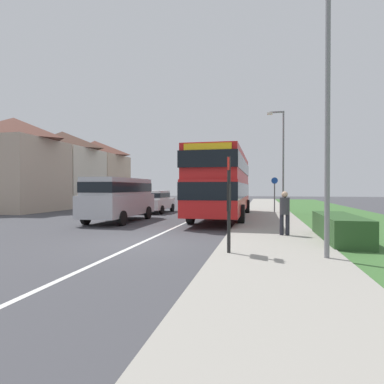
# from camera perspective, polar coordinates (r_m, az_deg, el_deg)

# --- Properties ---
(ground_plane) EXTENTS (120.00, 120.00, 0.00)m
(ground_plane) POSITION_cam_1_polar(r_m,az_deg,el_deg) (10.42, -9.31, -9.15)
(ground_plane) COLOR #424247
(lane_marking_centre) EXTENTS (0.14, 60.00, 0.01)m
(lane_marking_centre) POSITION_cam_1_polar(r_m,az_deg,el_deg) (18.02, 0.21, -4.95)
(lane_marking_centre) COLOR silver
(lane_marking_centre) RESTS_ON ground_plane
(pavement_near_side) EXTENTS (3.20, 68.00, 0.12)m
(pavement_near_side) POSITION_cam_1_polar(r_m,az_deg,el_deg) (15.63, 13.89, -5.63)
(pavement_near_side) COLOR #9E998E
(pavement_near_side) RESTS_ON ground_plane
(grass_verge_seaward) EXTENTS (6.00, 68.00, 0.08)m
(grass_verge_seaward) POSITION_cam_1_polar(r_m,az_deg,el_deg) (16.31, 29.24, -5.51)
(grass_verge_seaward) COLOR #3D6B33
(grass_verge_seaward) RESTS_ON ground_plane
(roadside_hedge) EXTENTS (1.10, 3.75, 0.90)m
(roadside_hedge) POSITION_cam_1_polar(r_m,az_deg,el_deg) (11.33, 25.22, -6.11)
(roadside_hedge) COLOR #2D5128
(roadside_hedge) RESTS_ON ground_plane
(double_decker_bus) EXTENTS (2.80, 10.91, 3.70)m
(double_decker_bus) POSITION_cam_1_polar(r_m,az_deg,el_deg) (18.28, 5.64, 1.84)
(double_decker_bus) COLOR red
(double_decker_bus) RESTS_ON ground_plane
(parked_van_silver) EXTENTS (2.11, 5.50, 2.30)m
(parked_van_silver) POSITION_cam_1_polar(r_m,az_deg,el_deg) (17.07, -13.04, -0.71)
(parked_van_silver) COLOR #B7B7BC
(parked_van_silver) RESTS_ON ground_plane
(parked_car_white) EXTENTS (1.90, 4.12, 1.60)m
(parked_car_white) POSITION_cam_1_polar(r_m,az_deg,el_deg) (22.77, -6.63, -1.56)
(parked_car_white) COLOR silver
(parked_car_white) RESTS_ON ground_plane
(pedestrian_at_stop) EXTENTS (0.34, 0.34, 1.67)m
(pedestrian_at_stop) POSITION_cam_1_polar(r_m,az_deg,el_deg) (11.55, 16.49, -3.32)
(pedestrian_at_stop) COLOR #23232D
(pedestrian_at_stop) RESTS_ON ground_plane
(bus_stop_sign) EXTENTS (0.09, 0.52, 2.60)m
(bus_stop_sign) POSITION_cam_1_polar(r_m,az_deg,el_deg) (8.11, 6.73, -1.01)
(bus_stop_sign) COLOR black
(bus_stop_sign) RESTS_ON ground_plane
(cycle_route_sign) EXTENTS (0.44, 0.08, 2.52)m
(cycle_route_sign) POSITION_cam_1_polar(r_m,az_deg,el_deg) (22.37, 14.78, -0.22)
(cycle_route_sign) COLOR slate
(cycle_route_sign) RESTS_ON ground_plane
(street_lamp_near) EXTENTS (1.14, 0.20, 8.00)m
(street_lamp_near) POSITION_cam_1_polar(r_m,az_deg,el_deg) (8.55, 22.78, 19.57)
(street_lamp_near) COLOR slate
(street_lamp_near) RESTS_ON ground_plane
(street_lamp_mid) EXTENTS (1.14, 0.20, 6.98)m
(street_lamp_mid) POSITION_cam_1_polar(r_m,az_deg,el_deg) (22.19, 15.99, 6.51)
(street_lamp_mid) COLOR slate
(street_lamp_mid) RESTS_ON ground_plane
(house_terrace_far_side) EXTENTS (6.23, 17.84, 7.18)m
(house_terrace_far_side) POSITION_cam_1_polar(r_m,az_deg,el_deg) (32.41, -22.52, 3.86)
(house_terrace_far_side) COLOR tan
(house_terrace_far_side) RESTS_ON ground_plane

